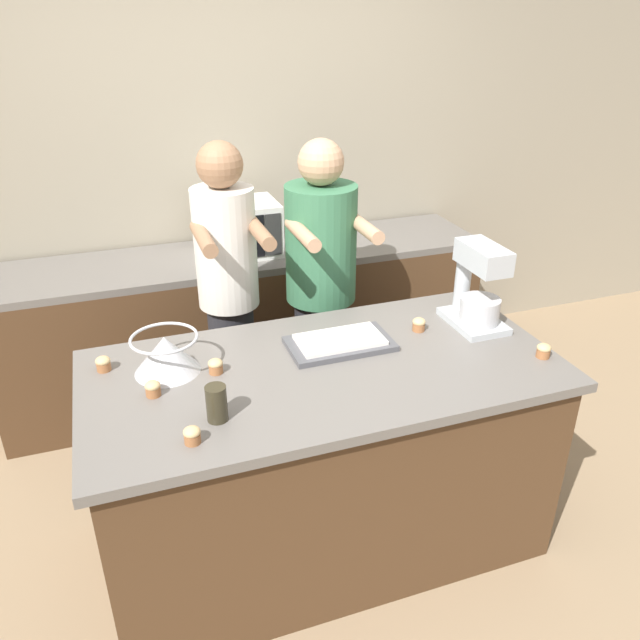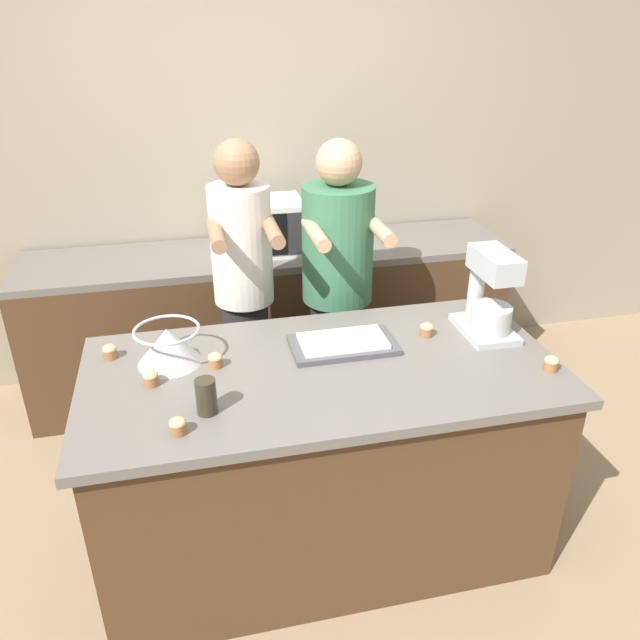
{
  "view_description": "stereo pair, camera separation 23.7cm",
  "coord_description": "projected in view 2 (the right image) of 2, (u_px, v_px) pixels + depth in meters",
  "views": [
    {
      "loc": [
        -0.7,
        -1.96,
        2.14
      ],
      "look_at": [
        0.0,
        0.05,
        1.07
      ],
      "focal_mm": 35.0,
      "sensor_mm": 36.0,
      "label": 1
    },
    {
      "loc": [
        -0.48,
        -2.02,
        2.14
      ],
      "look_at": [
        0.0,
        0.05,
        1.07
      ],
      "focal_mm": 35.0,
      "sensor_mm": 36.0,
      "label": 2
    }
  ],
  "objects": [
    {
      "name": "back_counter",
      "position": [
        272.0,
        318.0,
        3.79
      ],
      "size": [
        2.8,
        0.6,
        0.88
      ],
      "color": "#4C331E",
      "rests_on": "ground_plane"
    },
    {
      "name": "stand_mixer",
      "position": [
        489.0,
        298.0,
        2.6
      ],
      "size": [
        0.2,
        0.3,
        0.37
      ],
      "color": "#B2B7BC",
      "rests_on": "island_counter"
    },
    {
      "name": "cupcake_2",
      "position": [
        178.0,
        426.0,
        2.03
      ],
      "size": [
        0.06,
        0.06,
        0.06
      ],
      "color": "#9E6038",
      "rests_on": "island_counter"
    },
    {
      "name": "cupcake_1",
      "position": [
        110.0,
        351.0,
        2.46
      ],
      "size": [
        0.06,
        0.06,
        0.06
      ],
      "color": "#9E6038",
      "rests_on": "island_counter"
    },
    {
      "name": "island_counter",
      "position": [
        322.0,
        457.0,
        2.62
      ],
      "size": [
        1.84,
        0.91,
        0.89
      ],
      "color": "#4C331E",
      "rests_on": "ground_plane"
    },
    {
      "name": "cupcake_5",
      "position": [
        151.0,
        378.0,
        2.29
      ],
      "size": [
        0.06,
        0.06,
        0.06
      ],
      "color": "#9E6038",
      "rests_on": "island_counter"
    },
    {
      "name": "baking_tray",
      "position": [
        343.0,
        344.0,
        2.54
      ],
      "size": [
        0.43,
        0.24,
        0.04
      ],
      "color": "#4C4C51",
      "rests_on": "island_counter"
    },
    {
      "name": "cupcake_4",
      "position": [
        427.0,
        330.0,
        2.63
      ],
      "size": [
        0.06,
        0.06,
        0.06
      ],
      "color": "#9E6038",
      "rests_on": "island_counter"
    },
    {
      "name": "drinking_glass",
      "position": [
        206.0,
        396.0,
        2.12
      ],
      "size": [
        0.07,
        0.07,
        0.13
      ],
      "color": "#332D1E",
      "rests_on": "island_counter"
    },
    {
      "name": "cupcake_3",
      "position": [
        215.0,
        360.0,
        2.4
      ],
      "size": [
        0.06,
        0.06,
        0.06
      ],
      "color": "#9E6038",
      "rests_on": "island_counter"
    },
    {
      "name": "mixing_bowl",
      "position": [
        168.0,
        345.0,
        2.41
      ],
      "size": [
        0.26,
        0.26,
        0.15
      ],
      "color": "#BCBCC1",
      "rests_on": "island_counter"
    },
    {
      "name": "back_wall",
      "position": [
        257.0,
        156.0,
        3.69
      ],
      "size": [
        10.0,
        0.06,
        2.7
      ],
      "color": "gray",
      "rests_on": "ground_plane"
    },
    {
      "name": "person_right",
      "position": [
        337.0,
        295.0,
        3.13
      ],
      "size": [
        0.36,
        0.51,
        1.61
      ],
      "color": "#232328",
      "rests_on": "ground_plane"
    },
    {
      "name": "microwave_oven",
      "position": [
        263.0,
        226.0,
        3.52
      ],
      "size": [
        0.45,
        0.34,
        0.29
      ],
      "color": "silver",
      "rests_on": "back_counter"
    },
    {
      "name": "person_left",
      "position": [
        245.0,
        298.0,
        3.02
      ],
      "size": [
        0.31,
        0.48,
        1.63
      ],
      "color": "#232328",
      "rests_on": "ground_plane"
    },
    {
      "name": "cupcake_0",
      "position": [
        551.0,
        363.0,
        2.38
      ],
      "size": [
        0.06,
        0.06,
        0.06
      ],
      "color": "#9E6038",
      "rests_on": "island_counter"
    },
    {
      "name": "ground_plane",
      "position": [
        322.0,
        535.0,
        2.82
      ],
      "size": [
        16.0,
        16.0,
        0.0
      ],
      "primitive_type": "plane",
      "color": "#937A5B"
    }
  ]
}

